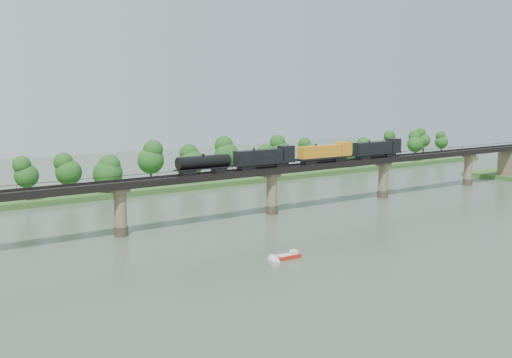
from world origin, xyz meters
TOP-DOWN VIEW (x-y plane):
  - ground at (0.00, 0.00)m, footprint 400.00×400.00m
  - far_bank at (0.00, 85.00)m, footprint 300.00×24.00m
  - bridge at (0.00, 30.00)m, footprint 236.00×30.00m
  - bridge_superstructure at (0.00, 30.00)m, footprint 220.00×4.90m
  - far_treeline at (-8.21, 80.52)m, footprint 289.06×17.54m
  - freight_train at (10.72, 30.00)m, footprint 72.53×2.83m
  - motorboat at (-24.09, -4.88)m, footprint 5.05×2.09m

SIDE VIEW (x-z plane):
  - ground at x=0.00m, z-range 0.00..0.00m
  - motorboat at x=-24.09m, z-range -0.22..1.17m
  - far_bank at x=0.00m, z-range 0.00..1.60m
  - bridge at x=0.00m, z-range -0.29..11.21m
  - far_treeline at x=-8.21m, z-range 2.03..15.63m
  - bridge_superstructure at x=0.00m, z-range 11.42..12.17m
  - freight_train at x=10.72m, z-range 11.39..16.38m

